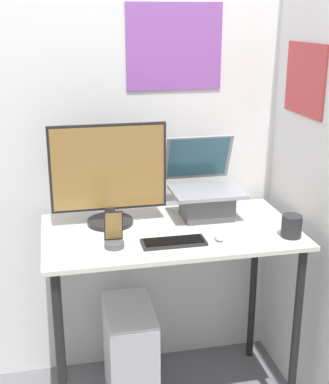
{
  "coord_description": "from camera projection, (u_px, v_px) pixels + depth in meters",
  "views": [
    {
      "loc": [
        -0.49,
        -1.85,
        1.82
      ],
      "look_at": [
        -0.03,
        0.31,
        1.09
      ],
      "focal_mm": 50.0,
      "sensor_mm": 36.0,
      "label": 1
    }
  ],
  "objects": [
    {
      "name": "wall_back",
      "position": [
        154.0,
        127.0,
        2.64
      ],
      "size": [
        6.0,
        0.06,
        2.6
      ],
      "color": "silver",
      "rests_on": "ground_plane"
    },
    {
      "name": "desk",
      "position": [
        171.0,
        256.0,
        2.43
      ],
      "size": [
        1.13,
        0.62,
        0.91
      ],
      "color": "beige",
      "rests_on": "ground_plane"
    },
    {
      "name": "laptop",
      "position": [
        206.0,
        196.0,
        2.53
      ],
      "size": [
        0.33,
        0.34,
        0.37
      ],
      "color": "#4C4C51",
      "rests_on": "desk"
    },
    {
      "name": "monitor",
      "position": [
        109.0,
        178.0,
        2.39
      ],
      "size": [
        0.52,
        0.21,
        0.46
      ],
      "color": "black",
      "rests_on": "desk"
    },
    {
      "name": "keyboard",
      "position": [
        174.0,
        242.0,
        2.24
      ],
      "size": [
        0.27,
        0.1,
        0.02
      ],
      "color": "black",
      "rests_on": "desk"
    },
    {
      "name": "mouse",
      "position": [
        219.0,
        237.0,
        2.28
      ],
      "size": [
        0.04,
        0.06,
        0.03
      ],
      "color": "white",
      "rests_on": "desk"
    },
    {
      "name": "cell_phone",
      "position": [
        114.0,
        238.0,
        2.2
      ],
      "size": [
        0.08,
        0.08,
        0.16
      ],
      "color": "#4C4C51",
      "rests_on": "desk"
    },
    {
      "name": "computer_tower",
      "position": [
        130.0,
        355.0,
        2.59
      ],
      "size": [
        0.22,
        0.39,
        0.51
      ],
      "color": "silver",
      "rests_on": "ground_plane"
    },
    {
      "name": "mug",
      "position": [
        292.0,
        226.0,
        2.3
      ],
      "size": [
        0.09,
        0.09,
        0.1
      ],
      "color": "#262628",
      "rests_on": "desk"
    }
  ]
}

